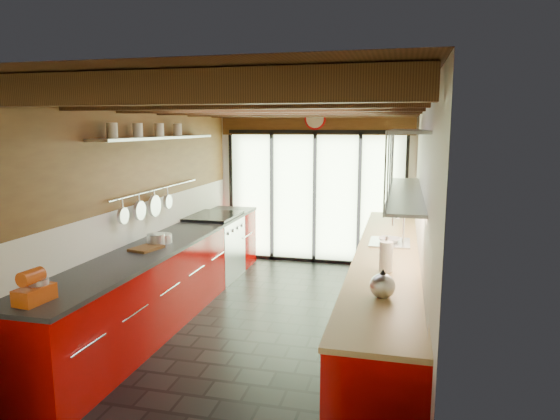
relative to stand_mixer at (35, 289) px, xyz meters
The scene contains 18 objects.
ground 2.77m from the stand_mixer, 60.37° to the left, with size 5.50×5.50×0.00m, color black.
room_shell 2.64m from the stand_mixer, 60.37° to the left, with size 5.50×5.50×5.50m.
ceiling_beams 3.24m from the stand_mixer, 64.06° to the left, with size 3.14×5.06×4.90m.
glass_door 5.13m from the stand_mixer, 75.54° to the left, with size 2.95×0.10×2.90m.
left_counter 2.30m from the stand_mixer, 90.13° to the left, with size 0.68×5.00×0.92m.
range_stove 3.72m from the stand_mixer, 90.08° to the left, with size 0.66×0.90×0.97m.
right_counter 3.43m from the stand_mixer, 41.29° to the left, with size 0.68×5.00×0.92m.
sink_assembly 3.67m from the stand_mixer, 45.83° to the left, with size 0.45×0.52×0.43m.
upper_cabinets_right 3.79m from the stand_mixer, 43.17° to the left, with size 0.34×3.00×3.00m.
left_wall_fixtures 2.53m from the stand_mixer, 94.71° to the left, with size 0.28×2.60×0.96m.
stand_mixer is the anchor object (origin of this frame).
pot_large 1.90m from the stand_mixer, 90.00° to the left, with size 0.20×0.20×0.13m, color silver.
pot_small 2.01m from the stand_mixer, 90.00° to the left, with size 0.26×0.26×0.10m, color silver.
cutting_board 1.69m from the stand_mixer, 90.00° to the left, with size 0.24×0.33×0.03m, color brown.
kettle 2.65m from the stand_mixer, 16.31° to the left, with size 0.21×0.25×0.23m.
paper_towel 2.93m from the stand_mixer, 29.74° to the left, with size 0.16×0.16×0.33m.
soap_bottle 3.30m from the stand_mixer, 39.58° to the left, with size 0.08×0.09×0.19m, color silver.
bowl 3.66m from the stand_mixer, 46.08° to the left, with size 0.24×0.24×0.06m, color silver.
Camera 1 is at (1.39, -5.29, 2.23)m, focal length 32.00 mm.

